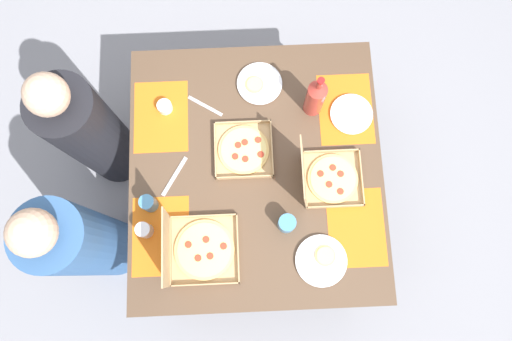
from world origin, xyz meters
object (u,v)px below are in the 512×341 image
soda_bottle (315,97)px  plate_far_left (351,114)px  pizza_box_corner_left (327,178)px  diner_left_seat (86,243)px  pizza_box_corner_right (196,250)px  plate_middle (259,84)px  plate_near_right (322,260)px  cup_clear_left (144,230)px  pizza_box_edge_far (244,150)px  cup_clear_right (149,203)px  diner_right_seat (92,133)px  condiment_bowl (165,107)px  cup_dark (287,224)px

soda_bottle → plate_far_left: bearing=-104.0°
pizza_box_corner_left → diner_left_seat: diner_left_seat is taller
pizza_box_corner_right → plate_middle: bearing=-21.6°
pizza_box_corner_right → plate_middle: size_ratio=1.55×
plate_near_right → plate_far_left: (0.68, -0.19, -0.00)m
pizza_box_corner_right → cup_clear_left: bearing=67.4°
pizza_box_corner_left → plate_far_left: size_ratio=1.50×
pizza_box_edge_far → soda_bottle: soda_bottle is taller
cup_clear_left → diner_left_seat: size_ratio=0.07×
cup_clear_right → cup_clear_left: 0.12m
plate_far_left → diner_right_seat: 1.35m
pizza_box_corner_left → condiment_bowl: pizza_box_corner_left is taller
diner_left_seat → plate_far_left: bearing=-67.8°
condiment_bowl → diner_right_seat: size_ratio=0.06×
pizza_box_corner_right → diner_left_seat: 0.63m
diner_right_seat → plate_near_right: bearing=-122.2°
cup_clear_left → plate_middle: bearing=-38.2°
pizza_box_corner_right → soda_bottle: size_ratio=1.06×
plate_middle → cup_clear_left: cup_clear_left is taller
pizza_box_edge_far → cup_dark: size_ratio=2.76×
diner_left_seat → cup_clear_right: bearing=-68.6°
cup_clear_right → cup_dark: bearing=-100.7°
plate_near_right → cup_clear_right: size_ratio=2.20×
condiment_bowl → cup_clear_left: bearing=171.6°
soda_bottle → cup_dark: size_ratio=3.27×
plate_far_left → cup_clear_right: bearing=112.5°
pizza_box_corner_left → plate_near_right: bearing=173.0°
pizza_box_corner_left → plate_middle: (0.49, 0.29, -0.04)m
cup_dark → condiment_bowl: size_ratio=1.40×
condiment_bowl → cup_dark: bearing=-136.8°
pizza_box_edge_far → diner_right_seat: bearing=76.9°
pizza_box_edge_far → diner_left_seat: (-0.39, 0.80, -0.21)m
plate_near_right → cup_clear_left: (0.17, 0.79, 0.03)m
soda_bottle → condiment_bowl: soda_bottle is taller
pizza_box_edge_far → cup_clear_right: size_ratio=2.57×
diner_left_seat → diner_right_seat: 0.57m
cup_clear_right → cup_clear_left: cup_clear_right is taller
cup_clear_left → diner_left_seat: bearing=94.1°
diner_left_seat → cup_dark: bearing=-88.5°
condiment_bowl → plate_middle: bearing=-77.2°
plate_middle → soda_bottle: (-0.13, -0.25, 0.12)m
pizza_box_corner_right → diner_left_seat: size_ratio=0.29×
cup_clear_right → plate_near_right: bearing=-110.3°
plate_middle → plate_far_left: bearing=-111.9°
pizza_box_edge_far → soda_bottle: size_ratio=0.84×
soda_bottle → diner_right_seat: 1.20m
plate_far_left → diner_left_seat: bearing=112.2°
cup_clear_right → condiment_bowl: size_ratio=1.50×
plate_middle → diner_right_seat: bearing=99.2°
pizza_box_edge_far → cup_clear_right: bearing=119.0°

